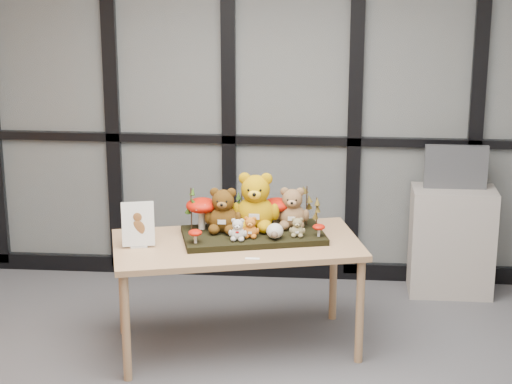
# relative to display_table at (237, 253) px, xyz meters

# --- Properties ---
(room_shell) EXTENTS (5.00, 5.00, 5.00)m
(room_shell) POSITION_rel_display_table_xyz_m (0.27, -1.25, 1.05)
(room_shell) COLOR beige
(room_shell) RESTS_ON floor
(glass_partition) EXTENTS (4.90, 0.06, 2.78)m
(glass_partition) POSITION_rel_display_table_xyz_m (0.27, 1.22, 0.79)
(glass_partition) COLOR #2D383F
(glass_partition) RESTS_ON floor
(display_table) EXTENTS (1.62, 1.09, 0.70)m
(display_table) POSITION_rel_display_table_xyz_m (0.00, 0.00, 0.00)
(display_table) COLOR #A77D5B
(display_table) RESTS_ON floor
(diorama_tray) EXTENTS (0.93, 0.63, 0.04)m
(diorama_tray) POSITION_rel_display_table_xyz_m (0.09, 0.08, 0.09)
(diorama_tray) COLOR black
(diorama_tray) RESTS_ON display_table
(bear_pooh_yellow) EXTENTS (0.36, 0.34, 0.39)m
(bear_pooh_yellow) POSITION_rel_display_table_xyz_m (0.10, 0.17, 0.30)
(bear_pooh_yellow) COLOR #BA8704
(bear_pooh_yellow) RESTS_ON diorama_tray
(bear_brown_medium) EXTENTS (0.28, 0.26, 0.30)m
(bear_brown_medium) POSITION_rel_display_table_xyz_m (-0.09, 0.10, 0.26)
(bear_brown_medium) COLOR #4B2D0B
(bear_brown_medium) RESTS_ON diorama_tray
(bear_tan_back) EXTENTS (0.26, 0.24, 0.28)m
(bear_tan_back) POSITION_rel_display_table_xyz_m (0.32, 0.21, 0.24)
(bear_tan_back) COLOR brown
(bear_tan_back) RESTS_ON diorama_tray
(bear_small_yellow) EXTENTS (0.13, 0.12, 0.14)m
(bear_small_yellow) POSITION_rel_display_table_xyz_m (0.08, -0.00, 0.18)
(bear_small_yellow) COLOR #C46419
(bear_small_yellow) RESTS_ON diorama_tray
(bear_white_bow) EXTENTS (0.13, 0.13, 0.15)m
(bear_white_bow) POSITION_rel_display_table_xyz_m (0.01, -0.06, 0.18)
(bear_white_bow) COLOR silver
(bear_white_bow) RESTS_ON diorama_tray
(bear_beige_small) EXTENTS (0.12, 0.11, 0.13)m
(bear_beige_small) POSITION_rel_display_table_xyz_m (0.36, 0.04, 0.17)
(bear_beige_small) COLOR olive
(bear_beige_small) RESTS_ON diorama_tray
(plush_cream_hedgehog) EXTENTS (0.09, 0.09, 0.10)m
(plush_cream_hedgehog) POSITION_rel_display_table_xyz_m (0.23, -0.01, 0.15)
(plush_cream_hedgehog) COLOR beige
(plush_cream_hedgehog) RESTS_ON diorama_tray
(mushroom_back_left) EXTENTS (0.19, 0.19, 0.22)m
(mushroom_back_left) POSITION_rel_display_table_xyz_m (-0.23, 0.13, 0.21)
(mushroom_back_left) COLOR #AD1205
(mushroom_back_left) RESTS_ON diorama_tray
(mushroom_back_right) EXTENTS (0.17, 0.17, 0.19)m
(mushroom_back_right) POSITION_rel_display_table_xyz_m (0.23, 0.23, 0.20)
(mushroom_back_right) COLOR #AD1205
(mushroom_back_right) RESTS_ON diorama_tray
(mushroom_front_left) EXTENTS (0.08, 0.08, 0.09)m
(mushroom_front_left) POSITION_rel_display_table_xyz_m (-0.23, -0.13, 0.15)
(mushroom_front_left) COLOR #AD1205
(mushroom_front_left) RESTS_ON diorama_tray
(mushroom_front_right) EXTENTS (0.08, 0.08, 0.08)m
(mushroom_front_right) POSITION_rel_display_table_xyz_m (0.49, 0.05, 0.15)
(mushroom_front_right) COLOR #AD1205
(mushroom_front_right) RESTS_ON diorama_tray
(sprig_green_far_left) EXTENTS (0.05, 0.05, 0.27)m
(sprig_green_far_left) POSITION_rel_display_table_xyz_m (-0.29, 0.10, 0.24)
(sprig_green_far_left) COLOR #1A3B0D
(sprig_green_far_left) RESTS_ON diorama_tray
(sprig_green_mid_left) EXTENTS (0.05, 0.05, 0.19)m
(sprig_green_mid_left) POSITION_rel_display_table_xyz_m (-0.15, 0.18, 0.20)
(sprig_green_mid_left) COLOR #1A3B0D
(sprig_green_mid_left) RESTS_ON diorama_tray
(sprig_dry_far_right) EXTENTS (0.05, 0.05, 0.25)m
(sprig_dry_far_right) POSITION_rel_display_table_xyz_m (0.41, 0.26, 0.23)
(sprig_dry_far_right) COLOR brown
(sprig_dry_far_right) RESTS_ON diorama_tray
(sprig_dry_mid_right) EXTENTS (0.05, 0.05, 0.21)m
(sprig_dry_mid_right) POSITION_rel_display_table_xyz_m (0.48, 0.16, 0.21)
(sprig_dry_mid_right) COLOR brown
(sprig_dry_mid_right) RESTS_ON diorama_tray
(sprig_green_centre) EXTENTS (0.05, 0.05, 0.21)m
(sprig_green_centre) POSITION_rel_display_table_xyz_m (0.01, 0.23, 0.21)
(sprig_green_centre) COLOR #1A3B0D
(sprig_green_centre) RESTS_ON diorama_tray
(sign_holder) EXTENTS (0.20, 0.10, 0.28)m
(sign_holder) POSITION_rel_display_table_xyz_m (-0.58, -0.13, 0.19)
(sign_holder) COLOR silver
(sign_holder) RESTS_ON display_table
(label_card) EXTENTS (0.08, 0.03, 0.00)m
(label_card) POSITION_rel_display_table_xyz_m (0.12, -0.28, 0.07)
(label_card) COLOR white
(label_card) RESTS_ON display_table
(cabinet) EXTENTS (0.58, 0.34, 0.77)m
(cabinet) POSITION_rel_display_table_xyz_m (1.42, 1.01, -0.24)
(cabinet) COLOR #A59C94
(cabinet) RESTS_ON floor
(monitor) EXTENTS (0.43, 0.05, 0.31)m
(monitor) POSITION_rel_display_table_xyz_m (1.42, 1.03, 0.30)
(monitor) COLOR #4C4E53
(monitor) RESTS_ON cabinet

